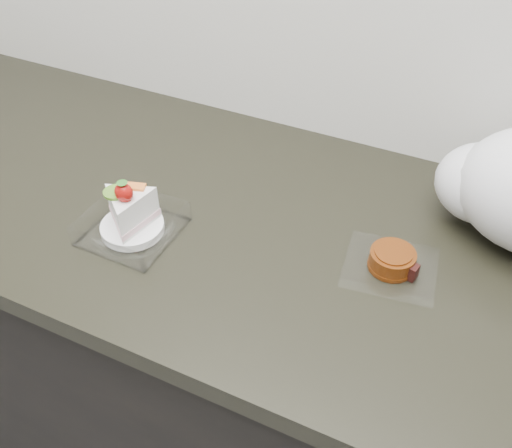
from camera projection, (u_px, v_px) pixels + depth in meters
counter at (261, 372)px, 1.28m from camera, size 2.04×0.64×0.90m
cake_tray at (131, 219)px, 0.95m from camera, size 0.15×0.15×0.11m
mooncake_wrap at (392, 261)px, 0.90m from camera, size 0.16×0.15×0.03m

